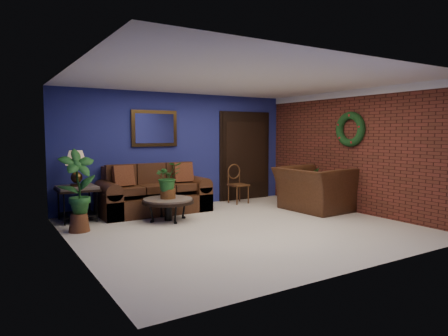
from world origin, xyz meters
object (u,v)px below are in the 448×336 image
table_lamp (76,164)px  side_chair (237,181)px  end_table (77,194)px  sofa (153,196)px  armchair (314,189)px  coffee_table (168,201)px

table_lamp → side_chair: table_lamp is taller
end_table → table_lamp: size_ratio=1.13×
sofa → end_table: (-1.50, -0.03, 0.17)m
table_lamp → armchair: (4.45, -1.56, -0.60)m
side_chair → coffee_table: bearing=-160.5°
coffee_table → end_table: 1.68m
coffee_table → table_lamp: table_lamp is taller
armchair → sofa: bearing=59.2°
sofa → coffee_table: sofa is taller
armchair → coffee_table: bearing=74.3°
sofa → end_table: sofa is taller
coffee_table → end_table: size_ratio=1.35×
coffee_table → armchair: 3.09m
sofa → armchair: (2.95, -1.59, 0.13)m
end_table → side_chair: 3.57m
sofa → table_lamp: bearing=-178.7°
side_chair → end_table: bearing=177.3°
sofa → armchair: 3.36m
end_table → sofa: bearing=1.3°
end_table → armchair: bearing=-19.3°
sofa → table_lamp: size_ratio=3.49×
coffee_table → side_chair: 2.32m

